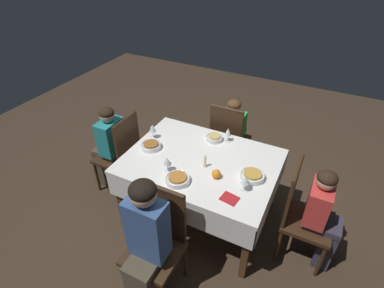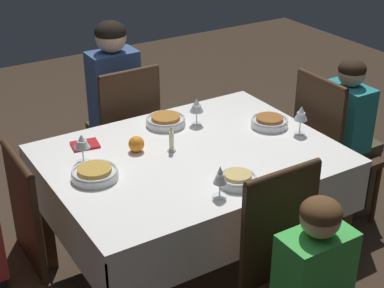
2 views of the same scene
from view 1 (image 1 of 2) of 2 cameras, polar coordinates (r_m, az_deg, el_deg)
name	(u,v)px [view 1 (image 1 of 2)]	position (r m, az deg, el deg)	size (l,w,h in m)	color
ground_plane	(200,214)	(3.42, 1.48, -13.25)	(8.00, 8.00, 0.00)	#3D2D21
dining_table	(201,167)	(2.94, 1.68, -4.44)	(1.45, 1.09, 0.77)	white
chair_north	(158,238)	(2.56, -6.41, -17.44)	(0.42, 0.43, 1.01)	#382314
chair_west	(301,211)	(2.89, 20.05, -11.91)	(0.43, 0.42, 1.01)	#382314
chair_east	(121,152)	(3.46, -13.31, -1.51)	(0.43, 0.42, 1.01)	#382314
chair_south	(228,138)	(3.63, 6.91, 1.23)	(0.42, 0.43, 1.01)	#382314
person_adult_denim	(146,241)	(2.35, -8.85, -17.75)	(0.30, 0.34, 1.24)	#4C4233
person_child_red	(323,216)	(2.88, 23.63, -12.40)	(0.33, 0.30, 1.03)	#383342
person_child_teal	(108,144)	(3.53, -15.62, -0.09)	(0.33, 0.30, 1.07)	#4C4233
person_child_green	(233,130)	(3.77, 7.89, 2.67)	(0.30, 0.33, 0.99)	#282833
bowl_north	(178,179)	(2.64, -2.75, -6.65)	(0.22, 0.22, 0.06)	silver
wine_glass_north	(167,161)	(2.70, -4.78, -3.30)	(0.08, 0.08, 0.15)	white
bowl_west	(253,175)	(2.72, 11.46, -5.88)	(0.22, 0.22, 0.06)	silver
wine_glass_west	(245,180)	(2.54, 10.15, -6.81)	(0.08, 0.08, 0.15)	white
bowl_east	(151,145)	(3.05, -7.80, -0.28)	(0.21, 0.21, 0.06)	silver
wine_glass_east	(152,128)	(3.15, -7.54, 2.96)	(0.07, 0.07, 0.16)	white
bowl_south	(214,138)	(3.15, 4.28, 1.23)	(0.18, 0.18, 0.06)	silver
wine_glass_south	(228,132)	(3.10, 6.87, 2.22)	(0.07, 0.07, 0.16)	white
candle_centerpiece	(205,162)	(2.78, 2.49, -3.53)	(0.04, 0.04, 0.13)	beige
orange_fruit	(216,174)	(2.67, 4.64, -5.71)	(0.08, 0.08, 0.08)	orange
napkin_red_folded	(229,198)	(2.51, 7.15, -10.26)	(0.15, 0.13, 0.01)	red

